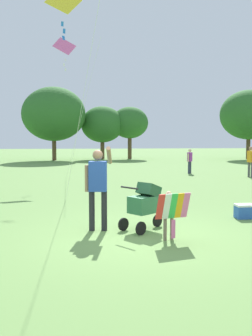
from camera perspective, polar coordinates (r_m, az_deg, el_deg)
name	(u,v)px	position (r m, az deg, el deg)	size (l,w,h in m)	color
ground_plane	(139,236)	(8.01, 1.90, -9.94)	(120.00, 120.00, 0.00)	#668E47
treeline_distant	(127,117)	(35.05, 0.08, 7.51)	(41.18, 7.13, 6.43)	brown
child_with_butterfly_kite	(170,210)	(7.59, 6.41, -6.18)	(0.69, 0.43, 0.96)	#7F705B
person_adult_flyer	(98,182)	(8.31, -4.14, -2.09)	(0.61, 0.53, 1.81)	#232328
stroller	(145,202)	(8.42, 2.83, -5.00)	(1.04, 0.91, 1.03)	black
kite_adult_black	(64,7)	(12.83, -9.05, 22.23)	(1.68, 4.23, 6.59)	yellow
kite_green_novelty	(65,50)	(19.36, -8.88, 16.67)	(2.15, 3.09, 6.76)	pink
person_sitting_far	(251,159)	(20.29, 17.78, 1.23)	(0.27, 0.48, 1.54)	#4C4C51
person_kid_running	(190,159)	(21.65, 9.31, 1.31)	(0.33, 0.35, 1.36)	#33384C
cooler_box	(245,211)	(10.11, 16.96, -6.06)	(0.45, 0.33, 0.35)	#2D5BB7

